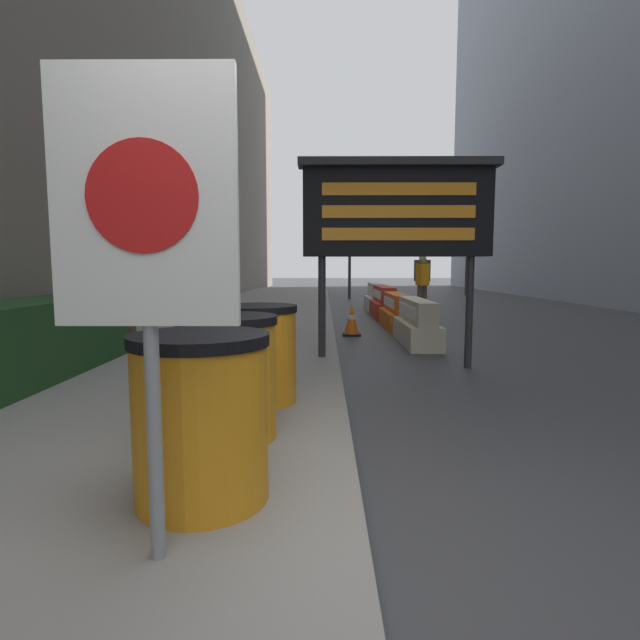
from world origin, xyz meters
TOP-DOWN VIEW (x-y plane):
  - ground_plane at (0.00, 0.00)m, footprint 120.00×120.00m
  - building_left_facade at (-4.20, 9.80)m, footprint 0.40×50.40m
  - bare_tree at (-3.23, 5.82)m, footprint 2.17×1.78m
  - barrel_drum_foreground at (-0.83, 0.48)m, footprint 0.71×0.71m
  - barrel_drum_middle at (-0.88, 1.43)m, footprint 0.71×0.71m
  - barrel_drum_back at (-0.79, 2.37)m, footprint 0.71×0.71m
  - warning_sign at (-0.89, -0.07)m, footprint 0.72×0.08m
  - message_board at (0.76, 4.63)m, footprint 2.59×0.36m
  - jersey_barrier_cream at (1.44, 6.71)m, footprint 0.55×2.03m
  - jersey_barrier_orange_far at (1.44, 9.12)m, footprint 0.57×2.09m
  - jersey_barrier_red_striped at (1.44, 11.48)m, footprint 0.60×2.17m
  - jersey_barrier_white at (1.44, 13.68)m, footprint 0.57×1.86m
  - traffic_cone_near at (0.36, 7.81)m, footprint 0.36×0.36m
  - traffic_light_near_curb at (0.91, 19.30)m, footprint 0.28×0.45m
  - traffic_light_far_side at (6.65, 21.93)m, footprint 0.28×0.45m
  - pedestrian_worker at (3.09, 14.69)m, footprint 0.56×0.48m
  - pedestrian_passerby at (2.75, 12.91)m, footprint 0.35×0.48m

SIDE VIEW (x-z plane):
  - ground_plane at x=0.00m, z-range 0.00..0.00m
  - traffic_cone_near at x=0.36m, z-range -0.01..0.63m
  - jersey_barrier_orange_far at x=1.44m, z-range -0.05..0.72m
  - jersey_barrier_cream at x=1.44m, z-range -0.05..0.75m
  - jersey_barrier_red_striped at x=1.44m, z-range -0.05..0.79m
  - jersey_barrier_white at x=1.44m, z-range -0.05..0.79m
  - barrel_drum_foreground at x=-0.83m, z-range 0.15..1.02m
  - barrel_drum_middle at x=-0.88m, z-range 0.15..1.02m
  - barrel_drum_back at x=-0.79m, z-range 0.15..1.02m
  - pedestrian_passerby at x=2.75m, z-range 0.15..1.83m
  - pedestrian_worker at x=3.09m, z-range 0.17..2.00m
  - warning_sign at x=-0.89m, z-range 0.53..2.49m
  - bare_tree at x=-3.23m, z-range 0.12..3.89m
  - message_board at x=0.76m, z-range 0.72..3.45m
  - traffic_light_far_side at x=6.65m, z-range 0.90..4.88m
  - traffic_light_near_curb at x=0.91m, z-range 0.91..4.97m
  - building_left_facade at x=-4.20m, z-range 0.00..13.66m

